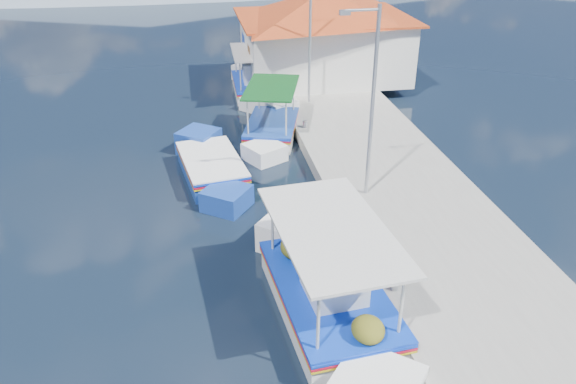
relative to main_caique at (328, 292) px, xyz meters
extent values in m
plane|color=black|center=(-2.13, 2.86, -0.53)|extent=(160.00, 160.00, 0.00)
cube|color=gray|center=(3.77, 8.86, -0.28)|extent=(5.00, 44.00, 0.50)
cylinder|color=#A5A8AD|center=(1.67, -0.14, 0.12)|extent=(0.20, 0.20, 0.30)
cylinder|color=#A5A8AD|center=(1.67, 4.86, 0.12)|extent=(0.20, 0.20, 0.30)
cylinder|color=#A5A8AD|center=(1.67, 10.86, 0.12)|extent=(0.20, 0.20, 0.30)
cylinder|color=#A5A8AD|center=(1.67, 16.86, 0.12)|extent=(0.20, 0.20, 0.30)
cube|color=white|center=(-0.01, -0.08, -0.30)|extent=(2.75, 4.80, 1.01)
cube|color=white|center=(0.27, 2.95, -0.17)|extent=(2.37, 2.37, 1.11)
cube|color=#0E37B8|center=(-0.01, -0.08, 0.17)|extent=(2.83, 4.94, 0.06)
cube|color=red|center=(-0.01, -0.08, 0.09)|extent=(2.83, 4.94, 0.05)
cube|color=gold|center=(-0.01, -0.08, 0.01)|extent=(2.83, 4.94, 0.04)
cube|color=#0E37B8|center=(-0.01, -0.08, 0.25)|extent=(2.85, 4.90, 0.05)
cube|color=brown|center=(-0.01, -0.08, 0.21)|extent=(2.55, 4.69, 0.05)
cube|color=white|center=(-0.04, -0.40, 0.80)|extent=(1.40, 1.49, 1.17)
cube|color=silver|center=(-0.04, -0.40, 1.40)|extent=(1.53, 1.61, 0.06)
cylinder|color=beige|center=(-0.76, 1.93, 1.06)|extent=(0.07, 0.07, 1.70)
cylinder|color=beige|center=(1.10, 1.76, 1.06)|extent=(0.07, 0.07, 1.70)
cylinder|color=beige|center=(-1.12, -1.92, 1.06)|extent=(0.07, 0.07, 1.70)
cylinder|color=beige|center=(0.74, -2.09, 1.06)|extent=(0.07, 0.07, 1.70)
cube|color=silver|center=(-0.01, -0.08, 1.91)|extent=(2.86, 4.81, 0.07)
ellipsoid|color=#444C14|center=(-0.30, 1.43, 0.52)|extent=(0.81, 0.89, 0.60)
ellipsoid|color=#444C14|center=(0.49, 1.89, 0.47)|extent=(0.68, 0.75, 0.51)
ellipsoid|color=#444C14|center=(0.03, -2.00, 0.48)|extent=(0.72, 0.79, 0.54)
sphere|color=red|center=(1.11, 0.45, 1.01)|extent=(0.42, 0.42, 0.42)
cube|color=white|center=(0.33, 11.26, -0.32)|extent=(2.81, 3.92, 0.90)
cube|color=white|center=(-0.33, 13.53, -0.21)|extent=(1.86, 1.86, 1.00)
cube|color=white|center=(0.97, 9.05, -0.32)|extent=(1.80, 1.80, 0.85)
cube|color=#0E37B8|center=(0.33, 11.26, 0.10)|extent=(2.89, 4.04, 0.06)
cube|color=red|center=(0.33, 11.26, 0.02)|extent=(2.89, 4.04, 0.05)
cube|color=gold|center=(0.33, 11.26, -0.05)|extent=(2.89, 4.04, 0.04)
cube|color=#193F9B|center=(0.33, 11.26, 0.16)|extent=(2.90, 4.01, 0.05)
cube|color=brown|center=(0.33, 11.26, 0.14)|extent=(2.64, 3.81, 0.05)
cylinder|color=beige|center=(-0.82, 12.47, 0.89)|extent=(0.07, 0.07, 1.52)
cylinder|color=beige|center=(0.64, 12.89, 0.89)|extent=(0.07, 0.07, 1.52)
cylinder|color=beige|center=(0.01, 9.62, 0.89)|extent=(0.07, 0.07, 1.52)
cylinder|color=beige|center=(1.47, 10.04, 0.89)|extent=(0.07, 0.07, 1.52)
cube|color=#0E481A|center=(0.33, 11.26, 1.65)|extent=(2.90, 3.94, 0.07)
cube|color=#193F9B|center=(-2.41, 7.87, -0.30)|extent=(2.42, 3.84, 1.00)
cube|color=#193F9B|center=(-2.05, 10.25, -0.17)|extent=(1.91, 1.91, 1.11)
cube|color=#193F9B|center=(-2.76, 5.57, -0.30)|extent=(1.86, 1.86, 0.95)
cube|color=#0E37B8|center=(-2.41, 7.87, 0.17)|extent=(2.49, 3.96, 0.06)
cube|color=red|center=(-2.41, 7.87, 0.08)|extent=(2.49, 3.96, 0.05)
cube|color=gold|center=(-2.41, 7.87, 0.01)|extent=(2.49, 3.96, 0.04)
cube|color=white|center=(-2.41, 7.87, 0.24)|extent=(2.51, 3.93, 0.05)
cube|color=brown|center=(-2.41, 7.87, 0.21)|extent=(2.26, 3.75, 0.05)
cube|color=white|center=(0.29, 17.13, -0.32)|extent=(2.04, 3.79, 0.88)
cube|color=white|center=(0.23, 19.62, -0.21)|extent=(1.99, 1.99, 0.98)
cube|color=white|center=(0.36, 14.71, -0.32)|extent=(1.93, 1.93, 0.84)
cube|color=#0E37B8|center=(0.29, 17.13, 0.08)|extent=(2.11, 3.91, 0.06)
cube|color=red|center=(0.29, 17.13, 0.01)|extent=(2.11, 3.91, 0.05)
cube|color=gold|center=(0.29, 17.13, -0.06)|extent=(2.11, 3.91, 0.04)
cube|color=#0E37B8|center=(0.29, 17.13, 0.15)|extent=(2.12, 3.87, 0.05)
cube|color=brown|center=(0.29, 17.13, 0.12)|extent=(1.89, 3.71, 0.05)
cube|color=white|center=(0.30, 16.85, 0.63)|extent=(1.10, 1.23, 1.02)
cube|color=silver|center=(0.30, 16.85, 1.16)|extent=(1.20, 1.33, 0.06)
cylinder|color=beige|center=(-0.52, 18.68, 0.86)|extent=(0.07, 0.07, 1.49)
cylinder|color=beige|center=(1.04, 18.72, 0.86)|extent=(0.07, 0.07, 1.49)
cylinder|color=beige|center=(-0.45, 15.53, 0.86)|extent=(0.07, 0.07, 1.49)
cylinder|color=beige|center=(1.11, 15.57, 0.86)|extent=(0.07, 0.07, 1.49)
cube|color=silver|center=(0.29, 17.13, 1.61)|extent=(2.14, 3.80, 0.07)
cube|color=silver|center=(4.07, 17.86, 1.47)|extent=(8.00, 6.00, 3.00)
cube|color=#C14D1A|center=(4.07, 17.86, 3.02)|extent=(8.64, 6.48, 0.10)
pyramid|color=#C14D1A|center=(4.07, 17.86, 3.67)|extent=(10.49, 10.49, 1.40)
cube|color=brown|center=(0.09, 16.86, 0.97)|extent=(0.06, 1.00, 2.00)
cube|color=#0E37B8|center=(0.09, 19.36, 1.57)|extent=(0.06, 1.20, 0.90)
cylinder|color=#A5A8AD|center=(2.47, 4.86, 2.97)|extent=(0.12, 0.12, 6.00)
cylinder|color=#A5A8AD|center=(1.97, 4.86, 5.82)|extent=(1.00, 0.08, 0.08)
cube|color=#A5A8AD|center=(1.47, 4.86, 5.77)|extent=(0.30, 0.14, 0.14)
cylinder|color=#A5A8AD|center=(2.47, 13.86, 2.97)|extent=(0.12, 0.12, 6.00)
camera|label=1|loc=(-2.95, -10.75, 8.84)|focal=35.21mm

